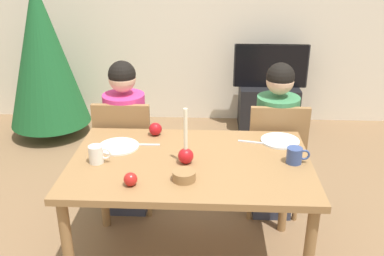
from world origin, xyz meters
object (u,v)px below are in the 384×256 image
at_px(dining_table, 190,173).
at_px(person_left_child, 126,141).
at_px(bowl_walnuts, 184,176).
at_px(chair_right, 275,153).
at_px(mug_right, 295,156).
at_px(plate_right, 280,141).
at_px(apple_by_left_plate, 155,129).
at_px(chair_left, 126,150).
at_px(mug_left, 97,154).
at_px(christmas_tree, 43,54).
at_px(candle_centerpiece, 186,152).
at_px(tv, 271,66).
at_px(apple_near_candle, 131,179).
at_px(tv_stand, 268,107).
at_px(plate_left, 119,146).
at_px(person_right_child, 275,144).

distance_m(dining_table, person_left_child, 0.82).
bearing_deg(bowl_walnuts, dining_table, 84.50).
bearing_deg(dining_table, chair_right, 46.14).
bearing_deg(chair_right, mug_right, -88.64).
xyz_separation_m(plate_right, mug_right, (0.04, -0.29, 0.04)).
bearing_deg(apple_by_left_plate, chair_left, 135.59).
relative_size(chair_right, bowl_walnuts, 7.22).
bearing_deg(mug_left, christmas_tree, 117.44).
bearing_deg(mug_left, candle_centerpiece, 2.04).
bearing_deg(person_left_child, tv, 53.00).
height_order(mug_right, apple_near_candle, mug_right).
bearing_deg(mug_right, bowl_walnuts, -160.10).
bearing_deg(apple_by_left_plate, christmas_tree, 129.31).
distance_m(apple_near_candle, apple_by_left_plate, 0.65).
distance_m(tv_stand, apple_by_left_plate, 2.25).
distance_m(dining_table, chair_left, 0.81).
bearing_deg(mug_left, plate_right, 17.20).
xyz_separation_m(christmas_tree, candle_centerpiece, (1.58, -2.04, -0.07)).
relative_size(plate_left, apple_near_candle, 3.48).
height_order(plate_left, mug_right, mug_right).
xyz_separation_m(dining_table, tv, (0.74, 2.30, 0.04)).
height_order(chair_left, apple_near_candle, chair_left).
height_order(person_left_child, christmas_tree, christmas_tree).
distance_m(person_left_child, apple_near_candle, 0.98).
xyz_separation_m(dining_table, bowl_walnuts, (-0.02, -0.23, 0.11)).
distance_m(chair_left, tv_stand, 2.12).
relative_size(dining_table, tv_stand, 2.19).
xyz_separation_m(chair_right, candle_centerpiece, (-0.61, -0.64, 0.31)).
relative_size(tv, candle_centerpiece, 2.36).
relative_size(plate_left, plate_right, 1.02).
distance_m(dining_table, plate_right, 0.63).
bearing_deg(mug_left, tv_stand, 61.48).
relative_size(mug_left, apple_by_left_plate, 1.52).
bearing_deg(candle_centerpiece, plate_left, 156.28).
relative_size(mug_left, mug_right, 0.98).
bearing_deg(plate_left, person_left_child, 96.49).
relative_size(chair_left, christmas_tree, 0.53).
bearing_deg(apple_near_candle, tv, 68.18).
distance_m(bowl_walnuts, apple_by_left_plate, 0.62).
xyz_separation_m(person_right_child, christmas_tree, (-2.18, 1.36, 0.31)).
relative_size(dining_table, plate_left, 5.59).
relative_size(plate_left, mug_left, 1.93).
bearing_deg(person_left_child, mug_left, -92.12).
height_order(dining_table, candle_centerpiece, candle_centerpiece).
relative_size(chair_left, person_right_child, 0.77).
bearing_deg(mug_right, apple_by_left_plate, 157.26).
distance_m(plate_left, apple_by_left_plate, 0.29).
relative_size(chair_left, plate_left, 3.59).
distance_m(tv, candle_centerpiece, 2.46).
xyz_separation_m(dining_table, apple_near_candle, (-0.30, -0.29, 0.12)).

